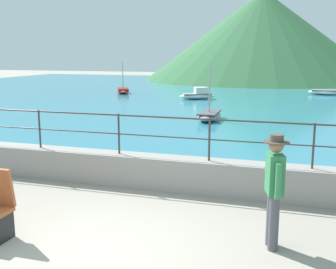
{
  "coord_description": "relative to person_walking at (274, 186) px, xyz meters",
  "views": [
    {
      "loc": [
        2.71,
        -5.01,
        2.89
      ],
      "look_at": [
        -0.03,
        3.7,
        1.1
      ],
      "focal_mm": 43.95,
      "sensor_mm": 36.0,
      "label": 1
    }
  ],
  "objects": [
    {
      "name": "person_walking",
      "position": [
        0.0,
        0.0,
        0.0
      ],
      "size": [
        0.38,
        0.55,
        1.75
      ],
      "color": "#4C4C56",
      "rests_on": "ground"
    },
    {
      "name": "promenade_wall",
      "position": [
        -2.46,
        2.2,
        -0.63
      ],
      "size": [
        20.0,
        0.56,
        0.7
      ],
      "primitive_type": "cube",
      "color": "gray",
      "rests_on": "ground"
    },
    {
      "name": "boat_3",
      "position": [
        -5.83,
        19.7,
        -0.65
      ],
      "size": [
        2.45,
        1.89,
        0.76
      ],
      "color": "white",
      "rests_on": "lake_water"
    },
    {
      "name": "boat_4",
      "position": [
        2.14,
        25.12,
        -0.72
      ],
      "size": [
        2.39,
        1.16,
        0.36
      ],
      "color": "white",
      "rests_on": "lake_water"
    },
    {
      "name": "hill_main",
      "position": [
        -3.89,
        42.16,
        3.93
      ],
      "size": [
        26.33,
        26.33,
        9.81
      ],
      "primitive_type": "cone",
      "color": "#33663D",
      "rests_on": "ground"
    },
    {
      "name": "ground_plane",
      "position": [
        -2.46,
        -1.0,
        -0.98
      ],
      "size": [
        120.0,
        120.0,
        0.0
      ],
      "primitive_type": "plane",
      "color": "gray"
    },
    {
      "name": "railing",
      "position": [
        -2.46,
        2.2,
        0.35
      ],
      "size": [
        18.44,
        0.04,
        0.9
      ],
      "color": "#383330",
      "rests_on": "promenade_wall"
    },
    {
      "name": "boat_2",
      "position": [
        -3.36,
        11.51,
        -0.71
      ],
      "size": [
        0.95,
        2.32,
        2.31
      ],
      "color": "gray",
      "rests_on": "lake_water"
    },
    {
      "name": "boat_0",
      "position": [
        -12.04,
        21.96,
        -0.71
      ],
      "size": [
        1.8,
        2.46,
        2.26
      ],
      "color": "red",
      "rests_on": "lake_water"
    },
    {
      "name": "lake_water",
      "position": [
        -2.46,
        24.84,
        -0.95
      ],
      "size": [
        64.0,
        44.32,
        0.06
      ],
      "primitive_type": "cube",
      "color": "teal",
      "rests_on": "ground"
    }
  ]
}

